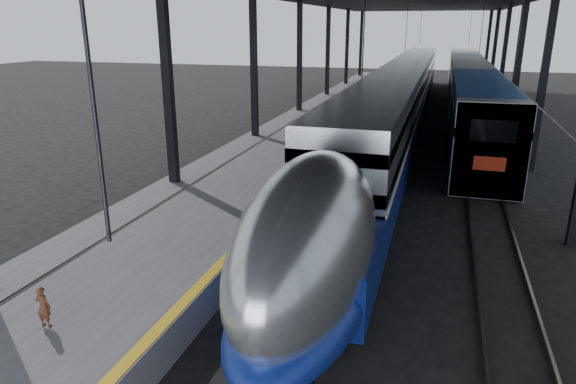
% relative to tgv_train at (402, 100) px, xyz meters
% --- Properties ---
extents(ground, '(160.00, 160.00, 0.00)m').
position_rel_tgv_train_xyz_m(ground, '(-2.00, -25.05, -2.12)').
color(ground, black).
rests_on(ground, ground).
extents(platform, '(6.00, 80.00, 1.00)m').
position_rel_tgv_train_xyz_m(platform, '(-5.50, -5.05, -1.62)').
color(platform, '#4C4C4F').
rests_on(platform, ground).
extents(yellow_strip, '(0.30, 80.00, 0.01)m').
position_rel_tgv_train_xyz_m(yellow_strip, '(-2.70, -5.05, -1.11)').
color(yellow_strip, gold).
rests_on(yellow_strip, platform).
extents(rails, '(6.52, 80.00, 0.16)m').
position_rel_tgv_train_xyz_m(rails, '(2.50, -5.05, -2.04)').
color(rails, slate).
rests_on(rails, ground).
extents(tgv_train, '(3.16, 65.20, 4.52)m').
position_rel_tgv_train_xyz_m(tgv_train, '(0.00, 0.00, 0.00)').
color(tgv_train, '#A9ACB0').
rests_on(tgv_train, ground).
extents(second_train, '(3.11, 56.05, 4.29)m').
position_rel_tgv_train_xyz_m(second_train, '(5.00, 11.36, 0.06)').
color(second_train, '#164390').
rests_on(second_train, ground).
extents(child, '(0.35, 0.24, 0.96)m').
position_rel_tgv_train_xyz_m(child, '(-5.14, -30.80, -0.64)').
color(child, '#4E281A').
rests_on(child, platform).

